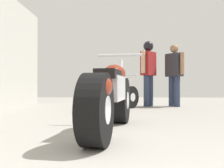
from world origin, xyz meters
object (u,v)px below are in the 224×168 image
object	(u,v)px
motorcycle_maroon_cruiser	(111,96)
motorcycle_black_naked	(113,95)
mechanic_with_helmet	(148,67)
mechanic_in_blue	(174,71)

from	to	relation	value
motorcycle_maroon_cruiser	motorcycle_black_naked	size ratio (longest dim) A/B	1.40
mechanic_with_helmet	motorcycle_black_naked	bearing A→B (deg)	-129.86
mechanic_with_helmet	motorcycle_maroon_cruiser	bearing A→B (deg)	-102.74
motorcycle_black_naked	mechanic_in_blue	xyz separation A→B (m)	(1.56, 1.00, 0.58)
motorcycle_black_naked	motorcycle_maroon_cruiser	bearing A→B (deg)	-89.04
motorcycle_maroon_cruiser	mechanic_in_blue	bearing A→B (deg)	67.71
motorcycle_black_naked	mechanic_with_helmet	xyz separation A→B (m)	(0.89, 1.07, 0.70)
motorcycle_black_naked	mechanic_in_blue	size ratio (longest dim) A/B	0.93
motorcycle_black_naked	mechanic_with_helmet	size ratio (longest dim) A/B	0.88
motorcycle_maroon_cruiser	mechanic_in_blue	xyz separation A→B (m)	(1.51, 3.69, 0.50)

